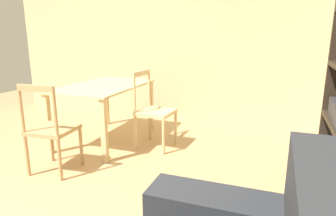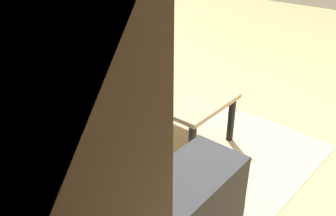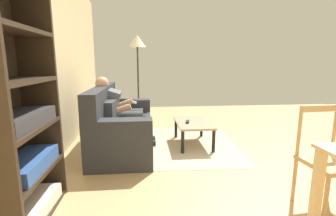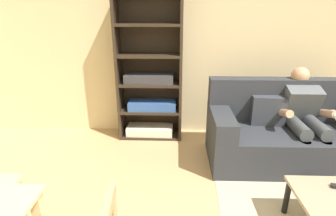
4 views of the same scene
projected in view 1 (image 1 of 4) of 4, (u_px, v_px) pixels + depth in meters
wall_side at (157, 37)px, 4.93m from camera, size 0.12×5.45×2.71m
dining_table at (104, 93)px, 3.91m from camera, size 1.38×0.87×0.76m
dining_chair_near_wall at (154, 111)px, 3.72m from camera, size 0.44×0.44×0.97m
dining_chair_facing_couch at (51, 130)px, 3.02m from camera, size 0.45×0.45×0.94m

